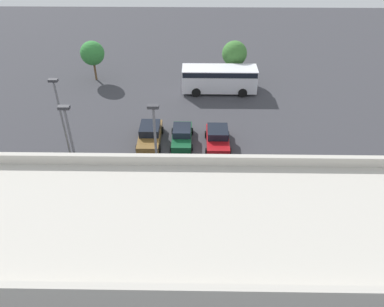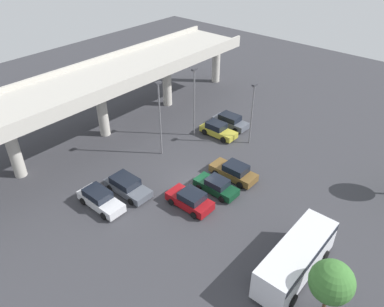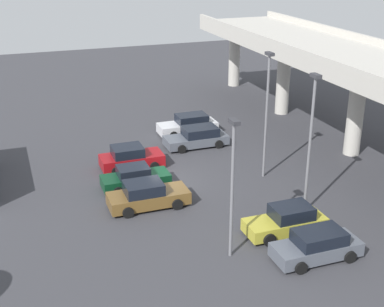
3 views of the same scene
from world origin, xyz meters
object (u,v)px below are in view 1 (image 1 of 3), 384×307
shuttle_bus (219,78)px  tree_front_left (234,54)px  parked_car_0 (291,184)px  parked_car_6 (33,180)px  parked_car_2 (218,138)px  lamp_post_by_overpass (61,114)px  parked_car_5 (69,179)px  lamp_post_mid_lot (74,152)px  tree_front_right (92,53)px  lamp_post_near_aisle (156,153)px  parked_car_1 (252,181)px  parked_car_3 (182,136)px  parked_car_4 (150,135)px

shuttle_bus → tree_front_left: tree_front_left is taller
parked_car_0 → parked_car_6: bearing=89.4°
parked_car_2 → tree_front_left: (-2.37, -13.71, 2.52)m
parked_car_2 → lamp_post_by_overpass: (12.61, 2.01, 3.55)m
parked_car_5 → lamp_post_mid_lot: lamp_post_mid_lot is taller
lamp_post_by_overpass → tree_front_right: lamp_post_by_overpass is taller
parked_car_6 → lamp_post_near_aisle: size_ratio=0.53×
shuttle_bus → parked_car_0: bearing=-74.4°
parked_car_1 → shuttle_bus: shuttle_bus is taller
tree_front_right → parked_car_0: bearing=134.2°
lamp_post_near_aisle → tree_front_right: size_ratio=1.81×
parked_car_3 → parked_car_4: size_ratio=0.91×
parked_car_1 → parked_car_5: size_ratio=1.09×
parked_car_4 → lamp_post_near_aisle: 9.61m
tree_front_left → lamp_post_near_aisle: bearing=72.5°
parked_car_6 → tree_front_right: 19.67m
tree_front_left → parked_car_6: bearing=49.7°
parked_car_1 → lamp_post_mid_lot: (12.21, 2.12, 4.09)m
parked_car_1 → parked_car_3: bearing=41.2°
lamp_post_near_aisle → lamp_post_by_overpass: bearing=-36.4°
parked_car_3 → parked_car_2: bearing=81.0°
parked_car_0 → tree_front_right: size_ratio=1.04×
lamp_post_by_overpass → parked_car_3: bearing=-165.1°
parked_car_6 → lamp_post_near_aisle: lamp_post_near_aisle is taller
parked_car_0 → lamp_post_near_aisle: 10.73m
parked_car_6 → tree_front_left: 25.91m
parked_car_0 → parked_car_2: (5.27, -6.15, -0.02)m
parked_car_3 → lamp_post_near_aisle: (1.28, 8.53, 4.22)m
shuttle_bus → tree_front_right: bearing=168.5°
parked_car_3 → parked_car_6: 12.87m
parked_car_5 → shuttle_bus: size_ratio=0.55×
parked_car_4 → lamp_post_near_aisle: (-1.59, 8.52, 4.15)m
parked_car_4 → parked_car_1: bearing=53.1°
parked_car_2 → parked_car_4: bearing=-94.7°
parked_car_6 → lamp_post_mid_lot: lamp_post_mid_lot is taller
parked_car_1 → parked_car_6: bearing=90.4°
lamp_post_by_overpass → tree_front_left: 21.74m
lamp_post_near_aisle → parked_car_2: bearing=-119.1°
parked_car_1 → parked_car_5: (13.96, -0.06, 0.01)m
parked_car_0 → parked_car_5: 16.86m
parked_car_3 → lamp_post_by_overpass: bearing=-75.1°
lamp_post_near_aisle → lamp_post_mid_lot: 5.38m
shuttle_bus → lamp_post_mid_lot: bearing=-119.3°
parked_car_0 → shuttle_bus: shuttle_bus is taller
lamp_post_mid_lot → lamp_post_by_overpass: bearing=-65.0°
parked_car_2 → parked_car_4: (6.05, -0.49, -0.00)m
parked_car_3 → parked_car_5: bearing=-53.3°
lamp_post_near_aisle → lamp_post_by_overpass: (8.15, -6.02, -0.60)m
parked_car_0 → parked_car_6: parked_car_0 is taller
parked_car_1 → parked_car_4: bearing=53.1°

